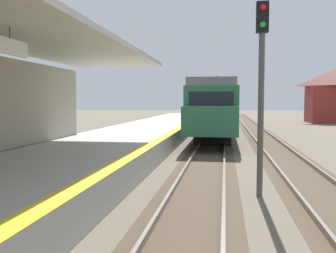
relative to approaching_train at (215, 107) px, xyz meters
name	(u,v)px	position (x,y,z in m)	size (l,w,h in m)	color
station_platform	(69,166)	(-4.40, -16.53, -1.73)	(5.00, 80.00, 0.91)	#A8A8A3
track_pair_nearest_platform	(207,162)	(0.00, -12.53, -2.13)	(2.34, 120.00, 0.16)	#4C3D2D
track_pair_middle	(291,164)	(3.40, -12.53, -2.13)	(2.34, 120.00, 0.16)	#4C3D2D
approaching_train	(215,107)	(0.00, 0.00, 0.00)	(2.93, 19.60, 4.76)	#286647
rail_signal_post	(261,78)	(1.67, -17.90, 1.02)	(0.32, 0.34, 5.20)	#4C4C4C
distant_trackside_house	(335,95)	(13.70, 19.13, 1.16)	(6.60, 5.28, 6.40)	maroon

